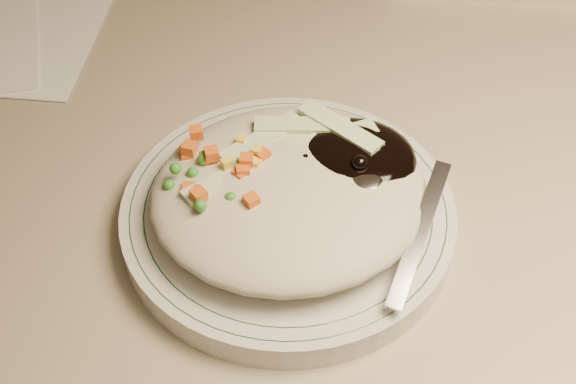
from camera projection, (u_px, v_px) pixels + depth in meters
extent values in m
cube|color=gray|center=(325.00, 85.00, 0.73)|extent=(1.40, 0.70, 0.04)
cylinder|color=beige|center=(288.00, 217.00, 0.58)|extent=(0.24, 0.24, 0.02)
torus|color=#144723|center=(288.00, 207.00, 0.57)|extent=(0.23, 0.23, 0.00)
torus|color=#144723|center=(288.00, 207.00, 0.57)|extent=(0.21, 0.21, 0.00)
ellipsoid|color=#AFA78E|center=(290.00, 193.00, 0.55)|extent=(0.19, 0.18, 0.04)
ellipsoid|color=black|center=(347.00, 162.00, 0.56)|extent=(0.10, 0.09, 0.03)
ellipsoid|color=orange|center=(220.00, 182.00, 0.55)|extent=(0.08, 0.08, 0.02)
sphere|color=black|center=(305.00, 161.00, 0.55)|extent=(0.01, 0.01, 0.01)
sphere|color=black|center=(343.00, 149.00, 0.56)|extent=(0.01, 0.01, 0.01)
sphere|color=black|center=(378.00, 146.00, 0.56)|extent=(0.01, 0.01, 0.01)
sphere|color=black|center=(362.00, 141.00, 0.57)|extent=(0.01, 0.01, 0.01)
sphere|color=black|center=(360.00, 163.00, 0.54)|extent=(0.01, 0.01, 0.01)
sphere|color=black|center=(342.00, 156.00, 0.56)|extent=(0.01, 0.01, 0.01)
sphere|color=black|center=(353.00, 143.00, 0.57)|extent=(0.01, 0.01, 0.01)
cube|color=#D85B18|center=(212.00, 154.00, 0.54)|extent=(0.01, 0.01, 0.01)
cube|color=#D85B18|center=(241.00, 184.00, 0.54)|extent=(0.01, 0.01, 0.01)
cube|color=#D85B18|center=(189.00, 148.00, 0.56)|extent=(0.01, 0.01, 0.01)
cube|color=#D85B18|center=(246.00, 161.00, 0.54)|extent=(0.01, 0.01, 0.01)
cube|color=#D85B18|center=(243.00, 171.00, 0.54)|extent=(0.01, 0.01, 0.01)
cube|color=#D85B18|center=(186.00, 153.00, 0.56)|extent=(0.01, 0.01, 0.01)
cube|color=#D85B18|center=(208.00, 157.00, 0.55)|extent=(0.01, 0.01, 0.01)
cube|color=#D85B18|center=(241.00, 175.00, 0.54)|extent=(0.01, 0.01, 0.01)
cube|color=#D85B18|center=(262.00, 156.00, 0.55)|extent=(0.01, 0.01, 0.01)
cube|color=#D85B18|center=(196.00, 133.00, 0.56)|extent=(0.01, 0.01, 0.01)
cube|color=#D85B18|center=(199.00, 195.00, 0.52)|extent=(0.01, 0.01, 0.01)
cube|color=#D85B18|center=(251.00, 201.00, 0.52)|extent=(0.01, 0.01, 0.01)
cube|color=#D85B18|center=(189.00, 190.00, 0.54)|extent=(0.01, 0.01, 0.01)
cube|color=#D85B18|center=(188.00, 157.00, 0.56)|extent=(0.01, 0.01, 0.01)
sphere|color=#388C28|center=(240.00, 167.00, 0.55)|extent=(0.01, 0.01, 0.01)
sphere|color=#388C28|center=(200.00, 206.00, 0.52)|extent=(0.01, 0.01, 0.01)
sphere|color=#388C28|center=(193.00, 173.00, 0.54)|extent=(0.01, 0.01, 0.01)
sphere|color=#388C28|center=(175.00, 169.00, 0.54)|extent=(0.01, 0.01, 0.01)
sphere|color=#388C28|center=(234.00, 163.00, 0.55)|extent=(0.01, 0.01, 0.01)
sphere|color=#388C28|center=(253.00, 197.00, 0.53)|extent=(0.01, 0.01, 0.01)
sphere|color=#388C28|center=(220.00, 178.00, 0.55)|extent=(0.01, 0.01, 0.01)
sphere|color=#388C28|center=(215.00, 200.00, 0.53)|extent=(0.01, 0.01, 0.01)
sphere|color=#388C28|center=(169.00, 185.00, 0.54)|extent=(0.01, 0.01, 0.01)
sphere|color=#388C28|center=(206.00, 156.00, 0.55)|extent=(0.01, 0.01, 0.01)
sphere|color=#388C28|center=(203.00, 159.00, 0.55)|extent=(0.01, 0.01, 0.01)
sphere|color=#388C28|center=(198.00, 190.00, 0.53)|extent=(0.01, 0.01, 0.01)
sphere|color=#388C28|center=(231.00, 198.00, 0.53)|extent=(0.01, 0.01, 0.01)
sphere|color=#388C28|center=(263.00, 143.00, 0.57)|extent=(0.01, 0.01, 0.01)
cube|color=yellow|center=(233.00, 163.00, 0.55)|extent=(0.01, 0.01, 0.01)
cube|color=yellow|center=(256.00, 164.00, 0.54)|extent=(0.01, 0.01, 0.01)
cube|color=yellow|center=(216.00, 162.00, 0.55)|extent=(0.01, 0.01, 0.01)
cube|color=yellow|center=(227.00, 164.00, 0.54)|extent=(0.01, 0.01, 0.01)
cube|color=yellow|center=(220.00, 180.00, 0.54)|extent=(0.01, 0.01, 0.01)
cube|color=yellow|center=(257.00, 152.00, 0.55)|extent=(0.01, 0.01, 0.01)
cube|color=yellow|center=(241.00, 141.00, 0.56)|extent=(0.01, 0.01, 0.01)
cube|color=yellow|center=(234.00, 179.00, 0.55)|extent=(0.01, 0.01, 0.01)
cube|color=#B2D18C|center=(263.00, 139.00, 0.56)|extent=(0.07, 0.04, 0.00)
cube|color=#B2D18C|center=(302.00, 125.00, 0.57)|extent=(0.07, 0.03, 0.00)
cube|color=#B2D18C|center=(229.00, 178.00, 0.54)|extent=(0.07, 0.04, 0.00)
cube|color=#B2D18C|center=(340.00, 127.00, 0.57)|extent=(0.05, 0.06, 0.00)
cube|color=#B2D18C|center=(299.00, 186.00, 0.54)|extent=(0.07, 0.02, 0.00)
cube|color=#B2D18C|center=(331.00, 138.00, 0.56)|extent=(0.07, 0.02, 0.00)
ellipsoid|color=silver|center=(361.00, 175.00, 0.54)|extent=(0.06, 0.06, 0.01)
cube|color=silver|center=(420.00, 233.00, 0.52)|extent=(0.07, 0.10, 0.03)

